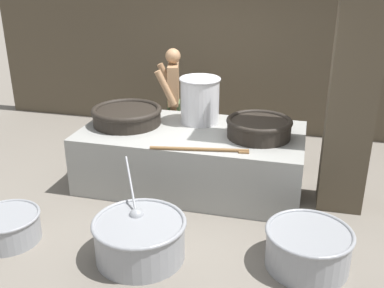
# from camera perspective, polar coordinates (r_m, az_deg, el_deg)

# --- Properties ---
(ground_plane) EXTENTS (60.00, 60.00, 0.00)m
(ground_plane) POSITION_cam_1_polar(r_m,az_deg,el_deg) (6.19, 0.00, -4.99)
(ground_plane) COLOR slate
(back_wall) EXTENTS (8.66, 0.24, 4.18)m
(back_wall) POSITION_cam_1_polar(r_m,az_deg,el_deg) (7.87, 4.56, 16.74)
(back_wall) COLOR #4C4233
(back_wall) RESTS_ON ground_plane
(support_pillar) EXTENTS (0.52, 0.52, 4.18)m
(support_pillar) POSITION_cam_1_polar(r_m,az_deg,el_deg) (5.35, 20.63, 12.91)
(support_pillar) COLOR #4C4233
(support_pillar) RESTS_ON ground_plane
(hearth_platform) EXTENTS (2.90, 1.49, 0.77)m
(hearth_platform) POSITION_cam_1_polar(r_m,az_deg,el_deg) (6.02, 0.00, -1.71)
(hearth_platform) COLOR gray
(hearth_platform) RESTS_ON ground_plane
(giant_wok_near) EXTENTS (0.95, 0.95, 0.23)m
(giant_wok_near) POSITION_cam_1_polar(r_m,az_deg,el_deg) (6.13, -8.28, 3.66)
(giant_wok_near) COLOR black
(giant_wok_near) RESTS_ON hearth_platform
(giant_wok_far) EXTENTS (0.83, 0.83, 0.24)m
(giant_wok_far) POSITION_cam_1_polar(r_m,az_deg,el_deg) (5.67, 8.51, 2.14)
(giant_wok_far) COLOR black
(giant_wok_far) RESTS_ON hearth_platform
(stock_pot) EXTENTS (0.56, 0.56, 0.62)m
(stock_pot) POSITION_cam_1_polar(r_m,az_deg,el_deg) (6.09, 1.00, 5.68)
(stock_pot) COLOR silver
(stock_pot) RESTS_ON hearth_platform
(stirring_paddle) EXTENTS (1.15, 0.27, 0.04)m
(stirring_paddle) POSITION_cam_1_polar(r_m,az_deg,el_deg) (5.23, 1.56, -0.70)
(stirring_paddle) COLOR brown
(stirring_paddle) RESTS_ON hearth_platform
(cook) EXTENTS (0.46, 0.65, 1.64)m
(cook) POSITION_cam_1_polar(r_m,az_deg,el_deg) (6.94, -2.43, 5.92)
(cook) COLOR #9E7551
(cook) RESTS_ON ground_plane
(prep_bowl_vegetables) EXTENTS (0.96, 1.14, 0.81)m
(prep_bowl_vegetables) POSITION_cam_1_polar(r_m,az_deg,el_deg) (4.67, -6.65, -11.62)
(prep_bowl_vegetables) COLOR gray
(prep_bowl_vegetables) RESTS_ON ground_plane
(prep_bowl_meat) EXTENTS (0.71, 0.71, 0.32)m
(prep_bowl_meat) POSITION_cam_1_polar(r_m,az_deg,el_deg) (5.31, -22.38, -9.60)
(prep_bowl_meat) COLOR gray
(prep_bowl_meat) RESTS_ON ground_plane
(prep_bowl_extra) EXTENTS (0.86, 0.86, 0.41)m
(prep_bowl_extra) POSITION_cam_1_polar(r_m,az_deg,el_deg) (4.66, 14.52, -12.50)
(prep_bowl_extra) COLOR gray
(prep_bowl_extra) RESTS_ON ground_plane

